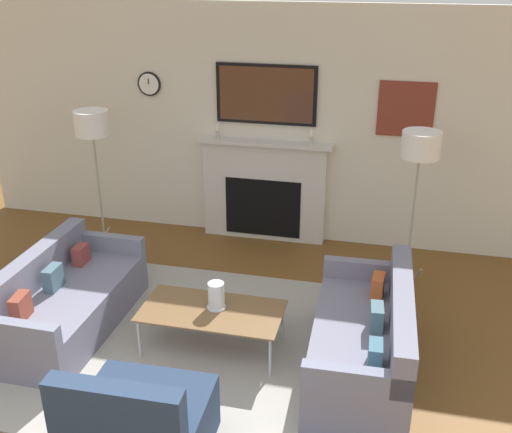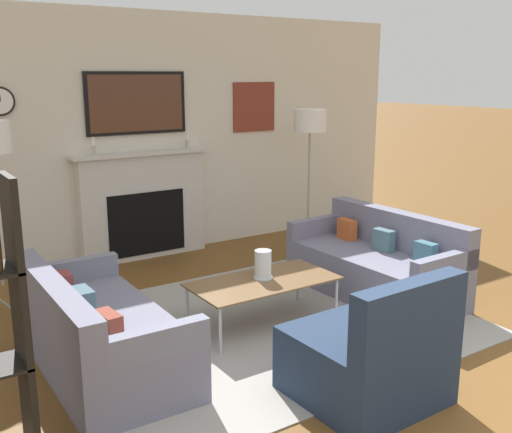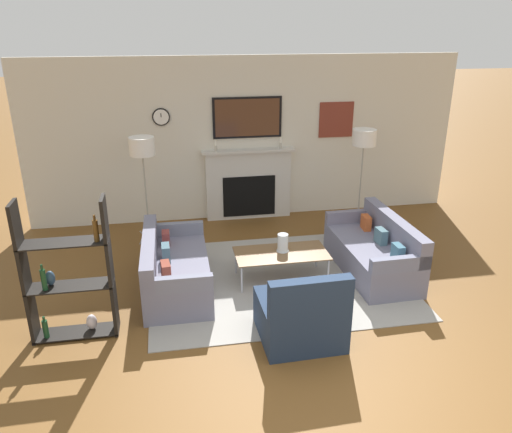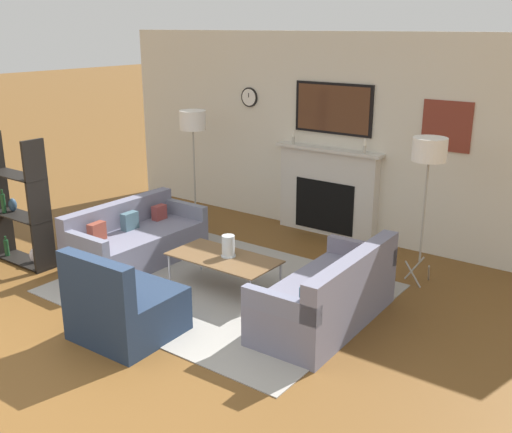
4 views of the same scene
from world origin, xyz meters
The scene contains 8 objects.
fireplace_wall centered at (0.00, 4.53, 1.23)m, with size 7.23×0.28×2.70m.
area_rug centered at (0.00, 2.13, 0.01)m, with size 3.30×2.63×0.01m.
couch_left centered at (-1.34, 2.13, 0.26)m, with size 0.81×1.69×0.71m.
couch_right centered at (1.35, 2.13, 0.28)m, with size 0.80×1.70×0.77m.
armchair centered at (-0.04, 0.79, 0.28)m, with size 0.86×0.85×0.88m.
coffee_table centered at (0.05, 2.13, 0.37)m, with size 1.21×0.61×0.39m.
hurricane_candle centered at (0.08, 2.18, 0.49)m, with size 0.16×0.16×0.24m.
floor_lamp_right centered at (1.68, 3.60, 1.49)m, with size 0.37×0.37×1.65m.
Camera 2 is at (-2.55, -1.69, 2.03)m, focal length 42.00 mm.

